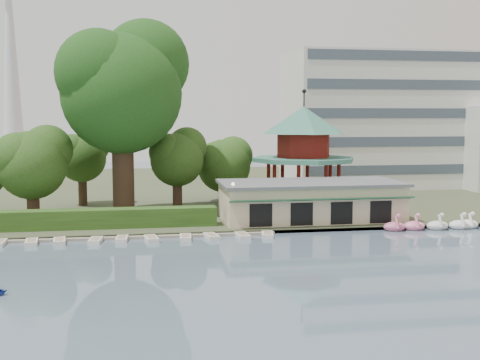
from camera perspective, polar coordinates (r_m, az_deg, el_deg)
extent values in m
plane|color=slate|center=(39.37, 1.48, -10.04)|extent=(220.00, 220.00, 0.00)
cube|color=#424930|center=(90.07, -4.84, -0.83)|extent=(220.00, 70.00, 0.40)
cube|color=gray|center=(55.96, -1.91, -5.05)|extent=(220.00, 0.60, 0.30)
cube|color=gray|center=(55.60, -14.30, -5.34)|extent=(34.00, 1.60, 0.24)
cube|color=beige|center=(62.21, 6.68, -2.06)|extent=(18.00, 8.00, 3.60)
cube|color=#595B5E|center=(61.97, 6.70, -0.27)|extent=(18.60, 8.60, 0.30)
cube|color=#194C2D|center=(58.02, 7.87, -1.86)|extent=(18.00, 1.59, 0.45)
cylinder|color=beige|center=(72.44, 5.98, -1.87)|extent=(10.40, 10.40, 1.20)
cylinder|color=#397763|center=(71.94, 6.03, 1.96)|extent=(12.40, 12.40, 0.50)
cylinder|color=maroon|center=(71.85, 6.04, 3.27)|extent=(6.40, 6.40, 2.80)
cone|color=#397763|center=(71.77, 6.07, 5.67)|extent=(10.00, 10.00, 3.20)
cylinder|color=black|center=(71.80, 6.09, 7.66)|extent=(0.16, 0.16, 1.80)
cube|color=silver|center=(94.77, 13.69, 5.54)|extent=(30.00, 14.00, 20.00)
cone|color=silver|center=(181.53, -20.95, 11.66)|extent=(6.00, 6.00, 60.00)
cube|color=#2E501B|center=(58.94, -16.98, -3.61)|extent=(30.00, 2.00, 1.80)
cylinder|color=black|center=(57.45, -0.66, -2.49)|extent=(0.12, 0.12, 4.00)
sphere|color=beige|center=(57.17, -0.66, -0.40)|extent=(0.36, 0.36, 0.36)
cylinder|color=#3A281C|center=(65.38, -11.03, 1.27)|extent=(2.29, 2.29, 10.43)
sphere|color=#1E4916|center=(65.21, -11.16, 8.04)|extent=(12.75, 12.75, 12.75)
sphere|color=#1E4916|center=(67.31, -8.97, 10.86)|extent=(9.56, 9.56, 9.56)
sphere|color=#1E4916|center=(64.15, -13.26, 9.90)|extent=(8.92, 8.92, 8.92)
cylinder|color=#3A281C|center=(64.58, -19.03, -1.63)|extent=(1.25, 1.25, 4.54)
sphere|color=#2E501B|center=(64.23, -19.13, 1.34)|extent=(6.97, 6.97, 6.97)
sphere|color=#2E501B|center=(64.96, -17.81, 2.72)|extent=(5.23, 5.23, 5.23)
sphere|color=#2E501B|center=(63.70, -20.35, 2.08)|extent=(4.88, 4.88, 4.88)
cylinder|color=#3A281C|center=(69.76, -5.96, -0.81)|extent=(1.11, 1.11, 4.50)
sphere|color=#2E501B|center=(69.44, -5.99, 1.92)|extent=(6.14, 6.14, 6.14)
sphere|color=#2E501B|center=(70.36, -5.05, 3.16)|extent=(4.60, 4.60, 4.60)
sphere|color=#2E501B|center=(68.72, -6.86, 2.62)|extent=(4.30, 4.30, 4.30)
cylinder|color=#3A281C|center=(74.36, -1.53, -0.70)|extent=(1.18, 1.18, 3.61)
sphere|color=#2E501B|center=(74.10, -1.54, 1.35)|extent=(6.57, 6.57, 6.57)
sphere|color=#2E501B|center=(75.18, -0.65, 2.30)|extent=(4.92, 4.92, 4.92)
sphere|color=#2E501B|center=(73.24, -2.36, 1.86)|extent=(4.60, 4.60, 4.60)
cylinder|color=#3A281C|center=(73.91, -14.70, -0.57)|extent=(1.03, 1.03, 4.53)
sphere|color=#2E501B|center=(73.61, -14.77, 2.02)|extent=(5.70, 5.70, 5.70)
sphere|color=#2E501B|center=(74.29, -13.86, 3.20)|extent=(4.28, 4.28, 4.28)
sphere|color=#2E501B|center=(73.09, -15.61, 2.68)|extent=(3.99, 3.99, 3.99)
ellipsoid|color=#D56A8C|center=(59.82, 14.43, -4.33)|extent=(2.16, 1.44, 0.99)
cylinder|color=#D56A8C|center=(59.23, 14.66, -3.89)|extent=(0.26, 0.79, 1.29)
sphere|color=#D56A8C|center=(58.85, 14.79, -3.32)|extent=(0.44, 0.44, 0.44)
ellipsoid|color=pink|center=(60.74, 16.17, -4.22)|extent=(2.16, 1.44, 0.99)
cylinder|color=pink|center=(60.16, 16.41, -3.79)|extent=(0.26, 0.79, 1.29)
sphere|color=pink|center=(59.79, 16.55, -3.23)|extent=(0.44, 0.44, 0.44)
ellipsoid|color=silver|center=(61.59, 18.21, -4.14)|extent=(2.16, 1.44, 0.99)
cylinder|color=silver|center=(61.02, 18.47, -3.72)|extent=(0.26, 0.79, 1.29)
sphere|color=silver|center=(60.66, 18.62, -3.16)|extent=(0.44, 0.44, 0.44)
ellipsoid|color=silver|center=(62.65, 20.08, -4.04)|extent=(2.16, 1.44, 0.99)
cylinder|color=silver|center=(62.09, 20.35, -3.62)|extent=(0.26, 0.79, 1.29)
sphere|color=silver|center=(61.74, 20.51, -3.07)|extent=(0.44, 0.44, 0.44)
ellipsoid|color=white|center=(63.29, 20.77, -3.97)|extent=(2.16, 1.44, 0.99)
cylinder|color=white|center=(62.74, 21.04, -3.55)|extent=(0.26, 0.79, 1.29)
sphere|color=white|center=(62.38, 21.20, -3.01)|extent=(0.44, 0.44, 0.44)
cube|color=silver|center=(54.80, -19.16, -5.59)|extent=(1.23, 2.39, 0.36)
cube|color=silver|center=(54.50, -16.75, -5.58)|extent=(1.25, 2.40, 0.36)
cube|color=silver|center=(53.96, -13.54, -5.60)|extent=(1.22, 2.39, 0.36)
cube|color=silver|center=(54.18, -11.14, -5.50)|extent=(1.15, 2.36, 0.36)
cube|color=silver|center=(53.82, -8.39, -5.53)|extent=(1.34, 2.43, 0.36)
cube|color=silver|center=(54.02, -5.19, -5.45)|extent=(1.15, 2.36, 0.36)
cube|color=silver|center=(54.32, -2.71, -5.36)|extent=(1.35, 2.43, 0.36)
cube|color=silver|center=(54.63, 0.25, -5.29)|extent=(1.18, 2.37, 0.36)
cube|color=silver|center=(55.09, 2.62, -5.20)|extent=(1.38, 2.44, 0.36)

